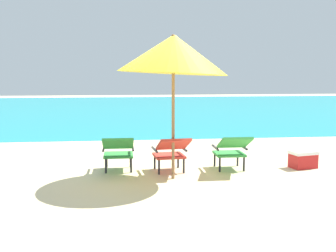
{
  "coord_description": "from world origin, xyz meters",
  "views": [
    {
      "loc": [
        -0.84,
        -6.99,
        1.77
      ],
      "look_at": [
        0.0,
        0.64,
        0.75
      ],
      "focal_mm": 44.02,
      "sensor_mm": 36.0,
      "label": 1
    }
  ],
  "objects_px": {
    "lounge_chair_center": "(171,151)",
    "beach_umbrella_center": "(173,54)",
    "cooler_box": "(303,159)",
    "lounge_chair_right": "(232,149)",
    "lounge_chair_left": "(118,150)"
  },
  "relations": [
    {
      "from": "beach_umbrella_center",
      "to": "lounge_chair_center",
      "type": "bearing_deg",
      "value": 88.81
    },
    {
      "from": "lounge_chair_center",
      "to": "cooler_box",
      "type": "bearing_deg",
      "value": 3.37
    },
    {
      "from": "lounge_chair_right",
      "to": "cooler_box",
      "type": "distance_m",
      "value": 1.41
    },
    {
      "from": "lounge_chair_center",
      "to": "lounge_chair_right",
      "type": "relative_size",
      "value": 1.05
    },
    {
      "from": "lounge_chair_center",
      "to": "lounge_chair_right",
      "type": "height_order",
      "value": "same"
    },
    {
      "from": "beach_umbrella_center",
      "to": "lounge_chair_left",
      "type": "bearing_deg",
      "value": 150.05
    },
    {
      "from": "lounge_chair_left",
      "to": "lounge_chair_right",
      "type": "bearing_deg",
      "value": -3.34
    },
    {
      "from": "cooler_box",
      "to": "lounge_chair_right",
      "type": "bearing_deg",
      "value": -175.9
    },
    {
      "from": "lounge_chair_left",
      "to": "cooler_box",
      "type": "bearing_deg",
      "value": -0.31
    },
    {
      "from": "lounge_chair_center",
      "to": "beach_umbrella_center",
      "type": "bearing_deg",
      "value": -91.19
    },
    {
      "from": "lounge_chair_center",
      "to": "beach_umbrella_center",
      "type": "xyz_separation_m",
      "value": [
        -0.01,
        -0.36,
        1.64
      ]
    },
    {
      "from": "lounge_chair_right",
      "to": "lounge_chair_center",
      "type": "bearing_deg",
      "value": -177.56
    },
    {
      "from": "lounge_chair_left",
      "to": "lounge_chair_right",
      "type": "xyz_separation_m",
      "value": [
        2.0,
        -0.12,
        0.0
      ]
    },
    {
      "from": "lounge_chair_center",
      "to": "beach_umbrella_center",
      "type": "relative_size",
      "value": 0.38
    },
    {
      "from": "lounge_chair_center",
      "to": "lounge_chair_right",
      "type": "bearing_deg",
      "value": 2.44
    }
  ]
}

